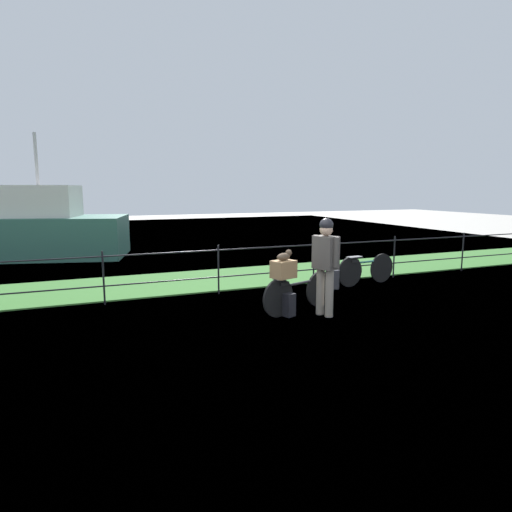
{
  "coord_description": "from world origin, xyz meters",
  "views": [
    {
      "loc": [
        -2.65,
        -6.16,
        2.18
      ],
      "look_at": [
        0.47,
        1.45,
        0.9
      ],
      "focal_mm": 30.7,
      "sensor_mm": 36.0,
      "label": 1
    }
  ],
  "objects_px": {
    "backpack_on_paving": "(286,304)",
    "bicycle_parked": "(366,269)",
    "terrier_dog": "(285,256)",
    "cyclist_person": "(326,258)",
    "wooden_crate": "(284,269)",
    "mooring_bollard": "(335,279)",
    "moored_boat_near": "(42,230)",
    "bicycle_main": "(299,292)"
  },
  "relations": [
    {
      "from": "bicycle_main",
      "to": "cyclist_person",
      "type": "height_order",
      "value": "cyclist_person"
    },
    {
      "from": "terrier_dog",
      "to": "moored_boat_near",
      "type": "relative_size",
      "value": 0.06
    },
    {
      "from": "bicycle_main",
      "to": "terrier_dog",
      "type": "distance_m",
      "value": 0.78
    },
    {
      "from": "cyclist_person",
      "to": "backpack_on_paving",
      "type": "height_order",
      "value": "cyclist_person"
    },
    {
      "from": "bicycle_main",
      "to": "bicycle_parked",
      "type": "bearing_deg",
      "value": 29.79
    },
    {
      "from": "bicycle_parked",
      "to": "wooden_crate",
      "type": "bearing_deg",
      "value": -151.62
    },
    {
      "from": "terrier_dog",
      "to": "bicycle_parked",
      "type": "relative_size",
      "value": 0.2
    },
    {
      "from": "cyclist_person",
      "to": "bicycle_parked",
      "type": "bearing_deg",
      "value": 39.59
    },
    {
      "from": "wooden_crate",
      "to": "cyclist_person",
      "type": "distance_m",
      "value": 0.74
    },
    {
      "from": "backpack_on_paving",
      "to": "bicycle_parked",
      "type": "bearing_deg",
      "value": -81.34
    },
    {
      "from": "bicycle_parked",
      "to": "backpack_on_paving",
      "type": "bearing_deg",
      "value": -150.9
    },
    {
      "from": "wooden_crate",
      "to": "cyclist_person",
      "type": "bearing_deg",
      "value": -20.99
    },
    {
      "from": "mooring_bollard",
      "to": "terrier_dog",
      "type": "bearing_deg",
      "value": -143.55
    },
    {
      "from": "cyclist_person",
      "to": "mooring_bollard",
      "type": "xyz_separation_m",
      "value": [
        1.27,
        1.68,
        -0.8
      ]
    },
    {
      "from": "terrier_dog",
      "to": "cyclist_person",
      "type": "bearing_deg",
      "value": -22.28
    },
    {
      "from": "bicycle_main",
      "to": "backpack_on_paving",
      "type": "height_order",
      "value": "bicycle_main"
    },
    {
      "from": "terrier_dog",
      "to": "backpack_on_paving",
      "type": "relative_size",
      "value": 0.81
    },
    {
      "from": "wooden_crate",
      "to": "bicycle_parked",
      "type": "distance_m",
      "value": 3.23
    },
    {
      "from": "bicycle_main",
      "to": "moored_boat_near",
      "type": "xyz_separation_m",
      "value": [
        -4.63,
        8.6,
        0.51
      ]
    },
    {
      "from": "bicycle_main",
      "to": "wooden_crate",
      "type": "distance_m",
      "value": 0.6
    },
    {
      "from": "backpack_on_paving",
      "to": "bicycle_parked",
      "type": "height_order",
      "value": "bicycle_parked"
    },
    {
      "from": "cyclist_person",
      "to": "moored_boat_near",
      "type": "distance_m",
      "value": 10.24
    },
    {
      "from": "cyclist_person",
      "to": "mooring_bollard",
      "type": "height_order",
      "value": "cyclist_person"
    },
    {
      "from": "mooring_bollard",
      "to": "moored_boat_near",
      "type": "bearing_deg",
      "value": 130.34
    },
    {
      "from": "mooring_bollard",
      "to": "moored_boat_near",
      "type": "relative_size",
      "value": 0.08
    },
    {
      "from": "cyclist_person",
      "to": "backpack_on_paving",
      "type": "distance_m",
      "value": 1.04
    },
    {
      "from": "terrier_dog",
      "to": "moored_boat_near",
      "type": "bearing_deg",
      "value": 116.17
    },
    {
      "from": "bicycle_main",
      "to": "mooring_bollard",
      "type": "bearing_deg",
      "value": 39.65
    },
    {
      "from": "wooden_crate",
      "to": "mooring_bollard",
      "type": "distance_m",
      "value": 2.48
    },
    {
      "from": "moored_boat_near",
      "to": "terrier_dog",
      "type": "bearing_deg",
      "value": -63.83
    },
    {
      "from": "wooden_crate",
      "to": "moored_boat_near",
      "type": "height_order",
      "value": "moored_boat_near"
    },
    {
      "from": "mooring_bollard",
      "to": "bicycle_main",
      "type": "bearing_deg",
      "value": -140.35
    },
    {
      "from": "cyclist_person",
      "to": "moored_boat_near",
      "type": "bearing_deg",
      "value": 118.75
    },
    {
      "from": "bicycle_main",
      "to": "backpack_on_paving",
      "type": "distance_m",
      "value": 0.37
    },
    {
      "from": "terrier_dog",
      "to": "cyclist_person",
      "type": "height_order",
      "value": "cyclist_person"
    },
    {
      "from": "backpack_on_paving",
      "to": "mooring_bollard",
      "type": "relative_size",
      "value": 0.97
    },
    {
      "from": "mooring_bollard",
      "to": "moored_boat_near",
      "type": "xyz_separation_m",
      "value": [
        -6.2,
        7.3,
        0.65
      ]
    },
    {
      "from": "bicycle_main",
      "to": "backpack_on_paving",
      "type": "relative_size",
      "value": 4.11
    },
    {
      "from": "cyclist_person",
      "to": "wooden_crate",
      "type": "bearing_deg",
      "value": 159.01
    },
    {
      "from": "wooden_crate",
      "to": "bicycle_main",
      "type": "bearing_deg",
      "value": 18.06
    },
    {
      "from": "bicycle_main",
      "to": "backpack_on_paving",
      "type": "bearing_deg",
      "value": -156.62
    },
    {
      "from": "bicycle_main",
      "to": "terrier_dog",
      "type": "bearing_deg",
      "value": -161.94
    }
  ]
}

